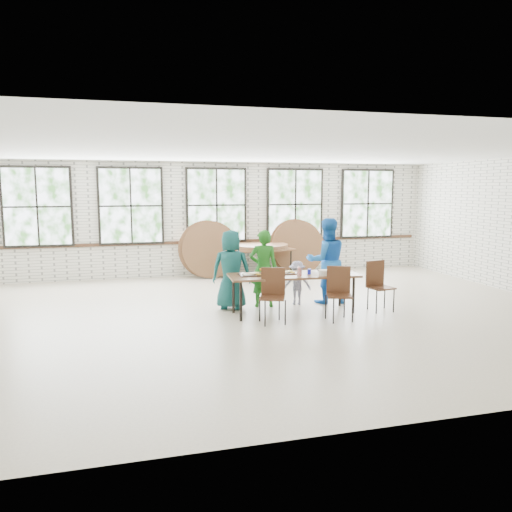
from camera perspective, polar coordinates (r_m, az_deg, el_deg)
The scene contains 13 objects.
room at distance 13.30m, azimuth -4.54°, elevation 5.62°, with size 12.00×12.00×12.00m.
dining_table at distance 9.30m, azimuth 4.31°, elevation -2.40°, with size 2.44×0.94×0.74m.
chair_near_left at distance 8.70m, azimuth 1.93°, elevation -3.96°, with size 0.54×0.53×0.95m.
chair_near_right at distance 8.99m, azimuth 9.45°, elevation -3.69°, with size 0.53×0.52×0.95m.
chair_spare at distance 9.83m, azimuth 13.76°, elevation -2.82°, with size 0.49×0.47×0.95m.
adult_teal at distance 9.62m, azimuth -2.84°, elevation -1.56°, with size 0.75×0.49×1.54m, color #174F58.
adult_green at distance 9.78m, azimuth 0.86°, elevation -1.43°, with size 0.56×0.37×1.53m, color #1E651A.
toddler at distance 10.04m, azimuth 4.70°, elevation -3.08°, with size 0.57×0.33×0.88m, color #201647.
adult_blue at distance 10.20m, azimuth 8.07°, elevation -0.54°, with size 0.84×0.65×1.73m, color blue.
storage_table at distance 13.07m, azimuth 0.40°, elevation 0.58°, with size 1.85×0.88×0.74m.
tabletop_clutter at distance 9.29m, azimuth 5.01°, elevation -1.94°, with size 2.03×0.63×0.11m.
round_tops_stacked at distance 13.06m, azimuth 0.40°, elevation 1.09°, with size 1.50×1.50×0.13m.
round_tops_leaning at distance 13.28m, azimuth -0.25°, elevation 0.91°, with size 4.00×0.45×1.49m.
Camera 1 is at (-2.43, -8.63, 2.34)m, focal length 35.00 mm.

